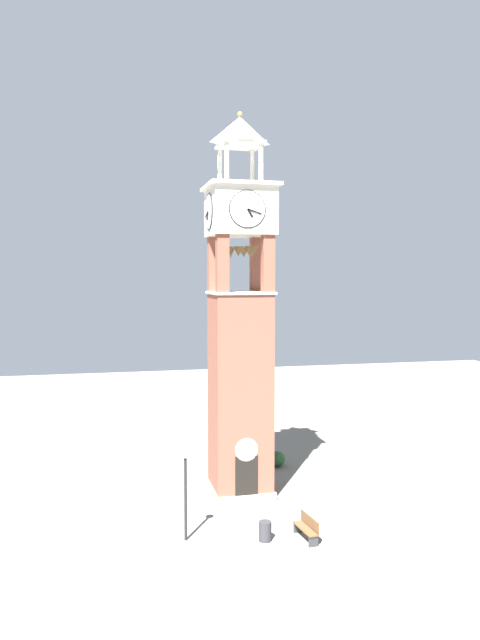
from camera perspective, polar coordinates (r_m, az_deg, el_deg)
ground at (r=31.54m, az=0.00°, el=-15.79°), size 80.00×80.00×0.00m
clock_tower at (r=29.81m, az=0.00°, el=-1.82°), size 3.35×3.35×18.55m
park_bench at (r=26.47m, az=6.27°, el=-18.70°), size 0.62×1.64×0.95m
lamp_post at (r=25.59m, az=-5.12°, el=-14.42°), size 0.36×0.36×3.75m
trash_bin at (r=26.24m, az=2.36°, el=-19.10°), size 0.52×0.52×0.80m
shrub_near_entry at (r=35.42m, az=3.40°, el=-12.82°), size 1.00×1.00×0.85m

